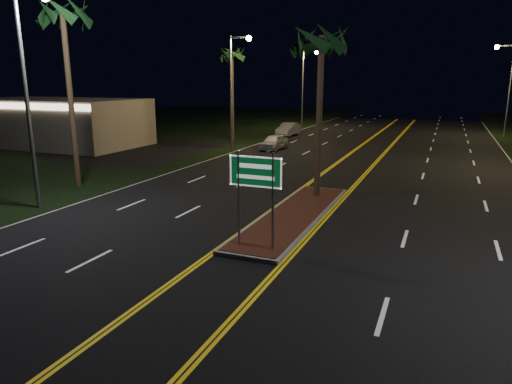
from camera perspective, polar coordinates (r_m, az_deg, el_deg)
The scene contains 14 objects.
ground at distance 13.02m, azimuth -4.89°, elevation -11.45°, with size 120.00×120.00×0.00m, color black.
grass_left at distance 50.46m, azimuth -22.51°, elevation 6.43°, with size 40.00×110.00×0.01m, color black.
median_island at distance 19.07m, azimuth 4.81°, elevation -2.90°, with size 2.25×10.25×0.17m.
highway_sign at distance 14.66m, azimuth -0.06°, elevation 1.42°, with size 1.80×0.08×3.20m.
commercial_building at distance 43.93m, azimuth -23.61°, elevation 8.02°, with size 15.00×8.12×4.00m.
streetlight_left_near at distance 21.63m, azimuth -26.31°, elevation 12.70°, with size 1.91×0.44×9.00m.
streetlight_left_mid at distance 38.01m, azimuth -2.61°, elevation 13.93°, with size 1.91×0.44×9.00m.
streetlight_left_far at distance 56.76m, azimuth 6.25°, elevation 13.80°, with size 1.91×0.44×9.00m.
streetlight_right_far at distance 52.67m, azimuth 28.84°, elevation 12.24°, with size 1.91×0.44×9.00m.
palm_median at distance 21.70m, azimuth 8.20°, elevation 18.23°, with size 2.40×2.40×8.30m.
palm_left_near at distance 25.95m, azimuth -23.03°, elevation 19.69°, with size 2.40×2.40×9.80m.
palm_left_far at distance 42.62m, azimuth -3.04°, elevation 16.71°, with size 2.40×2.40×8.80m.
car_near at distance 37.78m, azimuth 2.24°, elevation 6.43°, with size 1.85×4.31×1.44m, color silver.
car_far at distance 47.51m, azimuth 4.07°, elevation 7.96°, with size 1.96×4.57×1.52m, color silver.
Camera 1 is at (5.51, -10.42, 5.54)m, focal length 32.00 mm.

